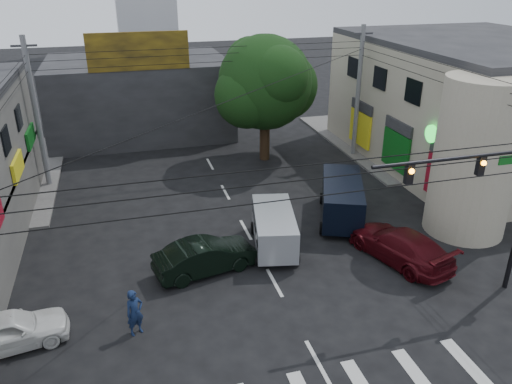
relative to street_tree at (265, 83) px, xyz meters
name	(u,v)px	position (x,y,z in m)	size (l,w,h in m)	color
ground	(289,310)	(-4.00, -17.00, -5.47)	(160.00, 160.00, 0.00)	black
sidewalk_far_right	(427,137)	(14.00, 1.00, -5.40)	(16.00, 16.00, 0.15)	#514F4C
building_right	(476,105)	(14.00, -4.00, -1.47)	(14.00, 18.00, 8.00)	gray
corner_column	(475,158)	(7.00, -13.00, -1.47)	(4.00, 4.00, 8.00)	gray
building_far	(140,96)	(-8.00, 9.00, -2.47)	(14.00, 10.00, 6.00)	#232326
billboard	(138,51)	(-8.00, 4.10, 1.83)	(7.00, 0.30, 2.60)	olive
street_tree	(265,83)	(0.00, 0.00, 0.00)	(6.40, 6.40, 8.70)	black
traffic_gantry	(494,189)	(3.82, -18.00, -0.64)	(7.10, 0.35, 7.20)	black
utility_pole_far_left	(37,115)	(-14.50, -1.00, -0.87)	(0.32, 0.32, 9.20)	#59595B
utility_pole_far_right	(358,93)	(6.50, -1.00, -0.87)	(0.32, 0.32, 9.20)	#59595B
dark_sedan	(206,256)	(-6.70, -13.28, -4.70)	(4.93, 2.59, 1.54)	black
white_compact	(8,331)	(-14.47, -16.26, -4.76)	(4.39, 2.35, 1.42)	white
maroon_sedan	(400,245)	(2.21, -14.77, -4.69)	(3.67, 5.78, 1.56)	#42090F
silver_minivan	(274,231)	(-3.13, -12.14, -4.52)	(2.74, 4.73, 1.91)	#9B9DA2
navy_van	(342,201)	(1.35, -10.14, -4.39)	(3.97, 5.78, 2.16)	black
traffic_officer	(135,313)	(-10.00, -16.74, -4.53)	(0.81, 0.71, 1.88)	#122041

